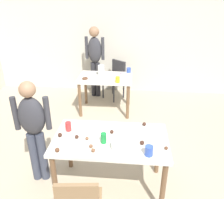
% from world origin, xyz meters
% --- Properties ---
extents(ground_plane, '(6.40, 6.40, 0.00)m').
position_xyz_m(ground_plane, '(0.00, 0.00, 0.00)').
color(ground_plane, tan).
extents(wall_back, '(6.40, 0.10, 2.60)m').
position_xyz_m(wall_back, '(0.00, 3.20, 1.30)').
color(wall_back, beige).
rests_on(wall_back, ground_plane).
extents(dining_table_near, '(1.35, 0.76, 0.75)m').
position_xyz_m(dining_table_near, '(-0.02, -0.07, 0.66)').
color(dining_table_near, silver).
rests_on(dining_table_near, ground_plane).
extents(dining_table_far, '(1.06, 0.71, 0.75)m').
position_xyz_m(dining_table_far, '(-0.33, 2.01, 0.64)').
color(dining_table_far, silver).
rests_on(dining_table_far, ground_plane).
extents(chair_far_table, '(0.56, 0.56, 0.87)m').
position_xyz_m(chair_far_table, '(-0.18, 2.71, 0.50)').
color(chair_far_table, '#2D2D33').
rests_on(chair_far_table, ground_plane).
extents(person_girl_near, '(0.45, 0.23, 1.41)m').
position_xyz_m(person_girl_near, '(-0.98, -0.01, 0.83)').
color(person_girl_near, '#383D4C').
rests_on(person_girl_near, ground_plane).
extents(person_adult_far, '(0.46, 0.25, 1.61)m').
position_xyz_m(person_adult_far, '(-0.65, 2.75, 0.98)').
color(person_adult_far, '#28282D').
rests_on(person_adult_far, ground_plane).
extents(mixing_bowl, '(0.19, 0.19, 0.09)m').
position_xyz_m(mixing_bowl, '(0.10, -0.26, 0.79)').
color(mixing_bowl, white).
rests_on(mixing_bowl, dining_table_near).
extents(soda_can, '(0.07, 0.07, 0.12)m').
position_xyz_m(soda_can, '(-0.09, -0.16, 0.81)').
color(soda_can, '#198438').
rests_on(soda_can, dining_table_near).
extents(fork_near, '(0.17, 0.02, 0.01)m').
position_xyz_m(fork_near, '(0.13, 0.08, 0.75)').
color(fork_near, silver).
rests_on(fork_near, dining_table_near).
extents(cup_near_0, '(0.07, 0.07, 0.12)m').
position_xyz_m(cup_near_0, '(-0.56, 0.05, 0.81)').
color(cup_near_0, red).
rests_on(cup_near_0, dining_table_near).
extents(cup_near_1, '(0.09, 0.09, 0.11)m').
position_xyz_m(cup_near_1, '(0.41, -0.34, 0.81)').
color(cup_near_1, '#3351B2').
rests_on(cup_near_1, dining_table_near).
extents(cake_ball_0, '(0.05, 0.05, 0.05)m').
position_xyz_m(cake_ball_0, '(0.34, -0.16, 0.78)').
color(cake_ball_0, '#3D2319').
rests_on(cake_ball_0, dining_table_near).
extents(cake_ball_1, '(0.04, 0.04, 0.04)m').
position_xyz_m(cake_ball_1, '(-0.29, -0.13, 0.77)').
color(cake_ball_1, brown).
rests_on(cake_ball_1, dining_table_near).
extents(cake_ball_2, '(0.04, 0.04, 0.04)m').
position_xyz_m(cake_ball_2, '(-0.22, -0.27, 0.77)').
color(cake_ball_2, brown).
rests_on(cake_ball_2, dining_table_near).
extents(cake_ball_3, '(0.05, 0.05, 0.05)m').
position_xyz_m(cake_ball_3, '(0.38, 0.25, 0.77)').
color(cake_ball_3, '#3D2319').
rests_on(cake_ball_3, dining_table_near).
extents(cake_ball_4, '(0.04, 0.04, 0.04)m').
position_xyz_m(cake_ball_4, '(-0.18, -0.34, 0.77)').
color(cake_ball_4, brown).
rests_on(cake_ball_4, dining_table_near).
extents(cake_ball_5, '(0.05, 0.05, 0.05)m').
position_xyz_m(cake_ball_5, '(-0.57, -0.37, 0.78)').
color(cake_ball_5, brown).
rests_on(cake_ball_5, dining_table_near).
extents(cake_ball_6, '(0.05, 0.05, 0.05)m').
position_xyz_m(cake_ball_6, '(-0.62, -0.09, 0.78)').
color(cake_ball_6, '#3D2319').
rests_on(cake_ball_6, dining_table_near).
extents(cake_ball_7, '(0.04, 0.04, 0.04)m').
position_xyz_m(cake_ball_7, '(0.60, -0.23, 0.77)').
color(cake_ball_7, brown).
rests_on(cake_ball_7, dining_table_near).
extents(cake_ball_8, '(0.05, 0.05, 0.05)m').
position_xyz_m(cake_ball_8, '(-0.42, -0.11, 0.77)').
color(cake_ball_8, '#3D2319').
rests_on(cake_ball_8, dining_table_near).
extents(cake_ball_9, '(0.05, 0.05, 0.05)m').
position_xyz_m(cake_ball_9, '(-0.02, 0.03, 0.77)').
color(cake_ball_9, '#3D2319').
rests_on(cake_ball_9, dining_table_near).
extents(pitcher_far, '(0.13, 0.13, 0.21)m').
position_xyz_m(pitcher_far, '(-0.43, 2.11, 0.85)').
color(pitcher_far, white).
rests_on(pitcher_far, dining_table_far).
extents(cup_far_0, '(0.08, 0.08, 0.11)m').
position_xyz_m(cup_far_0, '(-0.07, 1.73, 0.81)').
color(cup_far_0, yellow).
rests_on(cup_far_0, dining_table_far).
extents(cup_far_1, '(0.09, 0.09, 0.10)m').
position_xyz_m(cup_far_1, '(0.12, 2.33, 0.80)').
color(cup_far_1, '#3351B2').
rests_on(cup_far_1, dining_table_far).
extents(donut_far_0, '(0.11, 0.11, 0.03)m').
position_xyz_m(donut_far_0, '(-0.71, 1.85, 0.77)').
color(donut_far_0, brown).
rests_on(donut_far_0, dining_table_far).
extents(donut_far_1, '(0.10, 0.10, 0.03)m').
position_xyz_m(donut_far_1, '(-0.00, 2.22, 0.77)').
color(donut_far_1, pink).
rests_on(donut_far_1, dining_table_far).
extents(donut_far_2, '(0.12, 0.12, 0.04)m').
position_xyz_m(donut_far_2, '(-0.56, 2.03, 0.77)').
color(donut_far_2, white).
rests_on(donut_far_2, dining_table_far).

